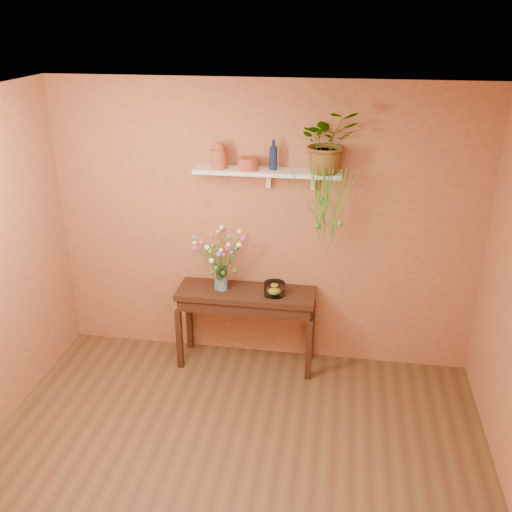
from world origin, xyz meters
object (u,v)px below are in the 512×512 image
object	(u,v)px
glass_vase	(222,280)
bouquet	(220,250)
sideboard	(246,302)
terracotta_jug	(219,156)
glass_bowl	(274,289)
blue_bottle	(273,157)
spider_plant	(328,141)

from	to	relation	value
glass_vase	bouquet	bearing A→B (deg)	-153.59
sideboard	terracotta_jug	size ratio (longest dim) A/B	5.55
terracotta_jug	sideboard	bearing A→B (deg)	-19.84
terracotta_jug	glass_bowl	world-z (taller)	terracotta_jug
blue_bottle	glass_bowl	distance (m)	1.21
sideboard	glass_vase	distance (m)	0.31
blue_bottle	glass_bowl	size ratio (longest dim) A/B	1.32
spider_plant	glass_bowl	bearing A→B (deg)	-164.11
spider_plant	bouquet	bearing A→B (deg)	-174.19
sideboard	bouquet	size ratio (longest dim) A/B	2.55
blue_bottle	glass_vase	xyz separation A→B (m)	(-0.46, -0.12, -1.16)
terracotta_jug	blue_bottle	distance (m)	0.48
sideboard	glass_vase	world-z (taller)	glass_vase
glass_vase	glass_bowl	xyz separation A→B (m)	(0.50, -0.03, -0.04)
spider_plant	bouquet	size ratio (longest dim) A/B	1.05
blue_bottle	spider_plant	distance (m)	0.49
glass_vase	bouquet	world-z (taller)	bouquet
sideboard	blue_bottle	world-z (taller)	blue_bottle
sideboard	glass_bowl	size ratio (longest dim) A/B	6.57
blue_bottle	bouquet	size ratio (longest dim) A/B	0.51
bouquet	spider_plant	bearing A→B (deg)	5.81
sideboard	spider_plant	world-z (taller)	spider_plant
sideboard	terracotta_jug	bearing A→B (deg)	160.16
terracotta_jug	glass_bowl	size ratio (longest dim) A/B	1.18
sideboard	spider_plant	bearing A→B (deg)	7.24
terracotta_jug	spider_plant	size ratio (longest dim) A/B	0.44
glass_bowl	glass_vase	bearing A→B (deg)	176.70
sideboard	spider_plant	size ratio (longest dim) A/B	2.43
spider_plant	glass_bowl	world-z (taller)	spider_plant
sideboard	blue_bottle	size ratio (longest dim) A/B	4.99
terracotta_jug	glass_bowl	distance (m)	1.32
glass_vase	glass_bowl	bearing A→B (deg)	-3.30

